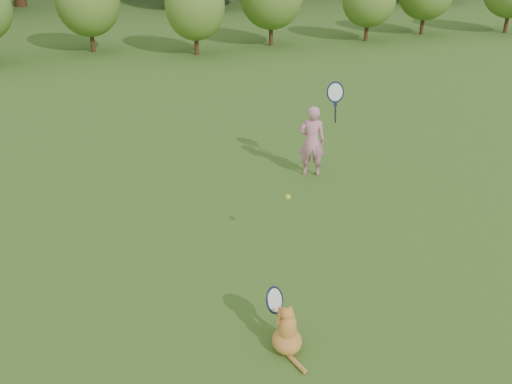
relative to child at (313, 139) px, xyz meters
name	(u,v)px	position (x,y,z in m)	size (l,w,h in m)	color
ground	(259,270)	(-1.72, -2.59, -0.64)	(100.00, 100.00, 0.00)	#2A5417
shrub_row	(140,9)	(-1.72, 10.41, 0.76)	(28.00, 3.00, 2.80)	#527D27
child	(313,139)	(0.00, 0.00, 0.00)	(0.72, 0.49, 1.83)	pink
cat	(287,327)	(-1.87, -4.06, -0.37)	(0.43, 0.78, 0.70)	#B35E22
tennis_ball	(288,197)	(-1.22, -2.20, 0.14)	(0.07, 0.07, 0.07)	#A3C617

